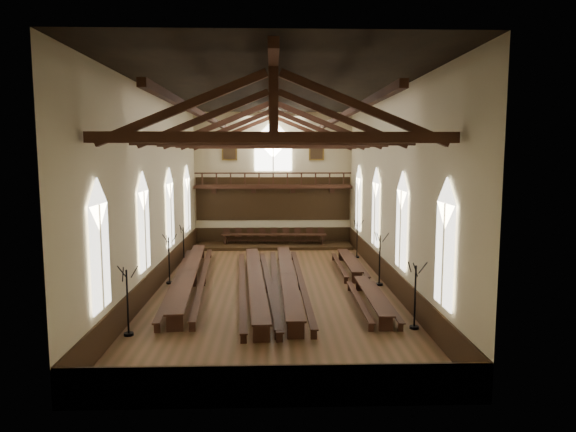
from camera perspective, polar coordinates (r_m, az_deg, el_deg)
name	(u,v)px	position (r m, az deg, el deg)	size (l,w,h in m)	color
ground	(274,286)	(27.16, -1.59, -7.75)	(26.00, 26.00, 0.00)	brown
room_walls	(273,162)	(26.27, -1.64, 6.01)	(26.00, 26.00, 26.00)	beige
wainscot_band	(274,275)	(27.01, -1.60, -6.52)	(12.00, 26.00, 1.20)	black
side_windows	(274,215)	(26.46, -1.62, 0.11)	(11.85, 19.80, 4.50)	white
end_window	(273,149)	(39.17, -1.67, 7.44)	(2.80, 0.12, 3.80)	white
minstrels_gallery	(273,193)	(39.04, -1.65, 2.57)	(11.80, 1.24, 3.70)	#371C11
portraits	(273,151)	(39.16, -1.67, 7.26)	(7.75, 0.09, 1.45)	brown
roof_trusses	(273,127)	(26.30, -1.65, 9.83)	(11.70, 25.70, 2.80)	#371C11
refectory_row_a	(190,274)	(27.60, -10.88, -6.37)	(2.22, 15.09, 0.81)	#371C11
refectory_row_b	(255,280)	(25.99, -3.69, -7.12)	(2.09, 14.92, 0.80)	#371C11
refectory_row_c	(288,278)	(26.35, -0.03, -6.88)	(1.74, 15.01, 0.81)	#371C11
refectory_row_d	(359,277)	(27.01, 7.91, -6.78)	(1.49, 13.95, 0.70)	#371C11
dais	(274,245)	(38.27, -1.56, -3.26)	(11.40, 3.20, 0.21)	black
high_table	(274,236)	(38.15, -1.57, -2.19)	(7.81, 1.19, 0.73)	#371C11
high_chairs	(274,234)	(38.92, -1.57, -2.04)	(7.69, 0.50, 1.09)	#371C11
candelabrum_left_near	(128,315)	(20.72, -17.36, -10.41)	(0.82, 0.78, 2.71)	black
candelabrum_left_mid	(169,269)	(28.10, -13.05, -5.73)	(0.80, 0.78, 2.66)	black
candelabrum_left_far	(184,253)	(32.42, -11.50, -4.07)	(0.71, 0.78, 2.54)	black
candelabrum_right_near	(415,309)	(21.14, 13.90, -9.95)	(0.78, 0.82, 2.70)	black
candelabrum_right_mid	(379,269)	(27.46, 10.13, -5.84)	(0.77, 0.87, 2.84)	black
candelabrum_right_far	(357,246)	(34.43, 7.67, -3.35)	(0.68, 0.78, 2.54)	black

